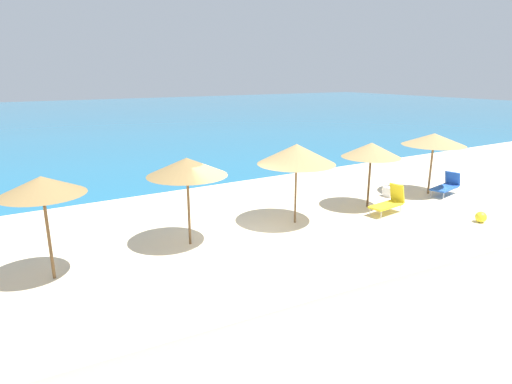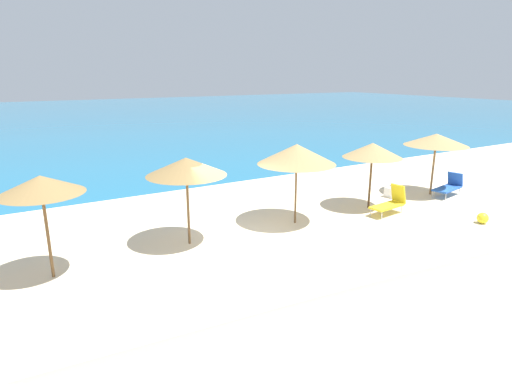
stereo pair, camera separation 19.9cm
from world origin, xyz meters
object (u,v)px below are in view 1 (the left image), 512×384
(beach_umbrella_2, at_px, (187,167))
(beach_umbrella_3, at_px, (297,154))
(lounge_chair_0, at_px, (447,185))
(lounge_chair_1, at_px, (389,202))
(cooler_box, at_px, (389,192))
(beach_umbrella_5, at_px, (434,139))
(beach_ball, at_px, (481,217))
(beach_umbrella_1, at_px, (42,186))
(beach_umbrella_4, at_px, (371,150))

(beach_umbrella_2, height_order, beach_umbrella_3, beach_umbrella_3)
(lounge_chair_0, height_order, lounge_chair_1, lounge_chair_1)
(beach_umbrella_2, bearing_deg, cooler_box, 2.73)
(beach_umbrella_5, relative_size, beach_ball, 6.75)
(beach_umbrella_1, bearing_deg, beach_umbrella_3, 1.44)
(beach_umbrella_4, relative_size, lounge_chair_0, 1.52)
(beach_umbrella_5, bearing_deg, beach_umbrella_1, -179.31)
(beach_umbrella_1, relative_size, beach_umbrella_3, 0.96)
(beach_umbrella_5, height_order, lounge_chair_1, beach_umbrella_5)
(lounge_chair_1, bearing_deg, lounge_chair_0, -90.18)
(beach_umbrella_5, bearing_deg, lounge_chair_0, -44.44)
(beach_umbrella_1, distance_m, lounge_chair_1, 11.68)
(cooler_box, bearing_deg, beach_umbrella_3, -174.12)
(beach_umbrella_3, height_order, beach_umbrella_5, beach_umbrella_3)
(lounge_chair_1, bearing_deg, beach_umbrella_2, 74.95)
(cooler_box, bearing_deg, beach_umbrella_4, -162.69)
(beach_umbrella_1, distance_m, beach_umbrella_3, 7.83)
(lounge_chair_0, height_order, cooler_box, lounge_chair_0)
(beach_umbrella_1, bearing_deg, lounge_chair_0, -1.20)
(beach_umbrella_5, height_order, cooler_box, beach_umbrella_5)
(beach_umbrella_3, bearing_deg, lounge_chair_0, -3.86)
(lounge_chair_0, xyz_separation_m, cooler_box, (-2.36, 1.08, -0.20))
(beach_umbrella_1, bearing_deg, cooler_box, 3.26)
(lounge_chair_1, bearing_deg, beach_umbrella_5, -81.48)
(beach_ball, xyz_separation_m, cooler_box, (-0.23, 3.98, 0.01))
(lounge_chair_0, relative_size, beach_ball, 4.29)
(beach_umbrella_2, bearing_deg, beach_umbrella_4, -1.05)
(beach_umbrella_2, xyz_separation_m, lounge_chair_1, (7.58, -1.11, -1.99))
(beach_umbrella_3, relative_size, lounge_chair_1, 1.80)
(beach_umbrella_5, xyz_separation_m, lounge_chair_1, (-3.59, -0.98, -1.94))
(beach_umbrella_2, distance_m, cooler_box, 9.60)
(beach_umbrella_2, relative_size, lounge_chair_0, 1.61)
(beach_umbrella_4, distance_m, beach_ball, 4.50)
(beach_umbrella_2, bearing_deg, lounge_chair_0, -3.10)
(beach_ball, bearing_deg, lounge_chair_1, 129.19)
(beach_umbrella_2, distance_m, lounge_chair_0, 11.87)
(beach_umbrella_1, distance_m, beach_umbrella_4, 11.36)
(lounge_chair_1, bearing_deg, beach_umbrella_3, 67.98)
(beach_umbrella_2, height_order, lounge_chair_1, beach_umbrella_2)
(beach_umbrella_2, relative_size, cooler_box, 6.09)
(beach_umbrella_2, bearing_deg, beach_umbrella_5, -0.65)
(beach_umbrella_5, distance_m, beach_ball, 4.36)
(beach_umbrella_3, xyz_separation_m, lounge_chair_1, (3.65, -1.00, -2.01))
(beach_umbrella_1, xyz_separation_m, lounge_chair_1, (11.48, -0.80, -2.02))
(beach_umbrella_1, xyz_separation_m, beach_ball, (13.45, -3.22, -2.27))
(beach_umbrella_3, height_order, lounge_chair_1, beach_umbrella_3)
(beach_umbrella_3, height_order, cooler_box, beach_umbrella_3)
(beach_umbrella_5, xyz_separation_m, cooler_box, (-1.84, 0.57, -2.18))
(lounge_chair_0, distance_m, cooler_box, 2.60)
(beach_umbrella_2, xyz_separation_m, cooler_box, (9.33, 0.45, -2.23))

